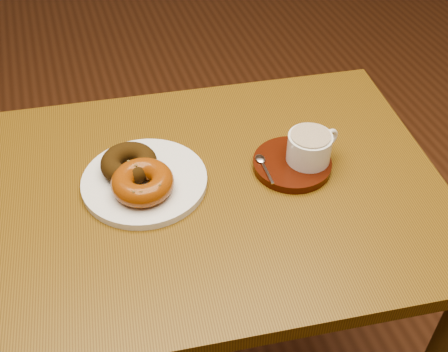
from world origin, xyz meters
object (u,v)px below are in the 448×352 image
object	(u,v)px
donut_plate	(145,181)
coffee_cup	(310,147)
cafe_table	(215,231)
saucer	(292,164)

from	to	relation	value
donut_plate	coffee_cup	bearing A→B (deg)	-7.94
coffee_cup	cafe_table	bearing A→B (deg)	165.08
cafe_table	donut_plate	size ratio (longest dim) A/B	3.93
cafe_table	donut_plate	xyz separation A→B (m)	(-0.13, 0.05, 0.14)
saucer	donut_plate	bearing A→B (deg)	171.85
cafe_table	saucer	distance (m)	0.22
cafe_table	saucer	world-z (taller)	saucer
cafe_table	donut_plate	bearing A→B (deg)	166.02
saucer	coffee_cup	distance (m)	0.05
cafe_table	saucer	bearing A→B (deg)	7.27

